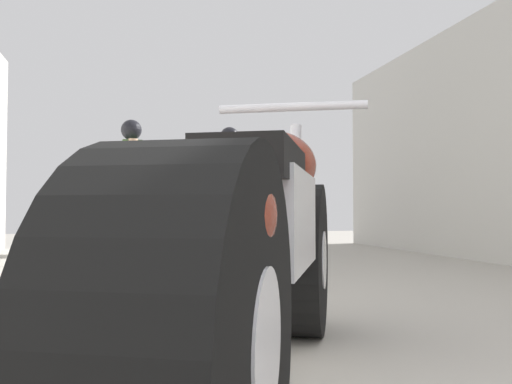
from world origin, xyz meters
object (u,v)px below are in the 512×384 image
motorcycle_maroon_cruiser (263,255)px  motorcycle_black_naked (188,231)px  mechanic_in_blue (131,173)px  mechanic_with_helmet (229,177)px

motorcycle_maroon_cruiser → motorcycle_black_naked: size_ratio=1.26×
mechanic_in_blue → mechanic_with_helmet: bearing=1.8°
motorcycle_black_naked → mechanic_in_blue: size_ratio=0.95×
mechanic_in_blue → motorcycle_black_naked: bearing=-71.2°
mechanic_with_helmet → motorcycle_maroon_cruiser: bearing=-99.5°
motorcycle_black_naked → mechanic_in_blue: bearing=108.8°
motorcycle_black_naked → mechanic_with_helmet: (0.73, 1.68, 0.66)m
motorcycle_maroon_cruiser → mechanic_in_blue: bearing=93.9°
motorcycle_black_naked → mechanic_with_helmet: bearing=66.5°
mechanic_in_blue → mechanic_with_helmet: 1.29m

